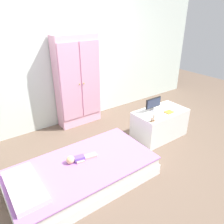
{
  "coord_description": "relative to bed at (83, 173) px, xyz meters",
  "views": [
    {
      "loc": [
        -1.53,
        -1.99,
        1.99
      ],
      "look_at": [
        0.2,
        0.41,
        0.57
      ],
      "focal_mm": 34.82,
      "sensor_mm": 36.0,
      "label": 1
    }
  ],
  "objects": [
    {
      "name": "tv_monitor",
      "position": [
        1.48,
        0.29,
        0.47
      ],
      "size": [
        0.31,
        0.1,
        0.22
      ],
      "color": "#99999E",
      "rests_on": "tv_stand"
    },
    {
      "name": "book_orange",
      "position": [
        1.64,
        0.1,
        0.35
      ],
      "size": [
        0.14,
        0.11,
        0.01
      ],
      "primitive_type": "cube",
      "color": "orange",
      "rests_on": "tv_stand"
    },
    {
      "name": "doll",
      "position": [
        -0.04,
        0.1,
        0.17
      ],
      "size": [
        0.39,
        0.15,
        0.1
      ],
      "color": "#6B4CB2",
      "rests_on": "bed"
    },
    {
      "name": "rocking_horse_toy",
      "position": [
        1.21,
        0.03,
        0.38
      ],
      "size": [
        0.08,
        0.04,
        0.1
      ],
      "color": "#8E6642",
      "rests_on": "tv_stand"
    },
    {
      "name": "tv_stand",
      "position": [
        1.58,
        0.21,
        0.1
      ],
      "size": [
        0.88,
        0.5,
        0.47
      ],
      "primitive_type": "cube",
      "color": "silver",
      "rests_on": "ground_plane"
    },
    {
      "name": "bed",
      "position": [
        0.0,
        0.0,
        0.0
      ],
      "size": [
        1.77,
        0.94,
        0.27
      ],
      "color": "white",
      "rests_on": "ground_plane"
    },
    {
      "name": "pillow",
      "position": [
        -0.69,
        -0.0,
        0.17
      ],
      "size": [
        0.32,
        0.67,
        0.06
      ],
      "primitive_type": "cube",
      "color": "silver",
      "rests_on": "bed"
    },
    {
      "name": "ground_plane",
      "position": [
        0.59,
        0.06,
        -0.14
      ],
      "size": [
        10.0,
        10.0,
        0.02
      ],
      "primitive_type": "cube",
      "color": "brown"
    },
    {
      "name": "wardrobe",
      "position": [
        0.73,
        1.45,
        0.68
      ],
      "size": [
        0.78,
        0.32,
        1.62
      ],
      "color": "#EFADCC",
      "rests_on": "ground_plane"
    },
    {
      "name": "back_wall",
      "position": [
        0.59,
        1.64,
        1.22
      ],
      "size": [
        6.4,
        0.05,
        2.7
      ],
      "primitive_type": "cube",
      "color": "silver",
      "rests_on": "ground_plane"
    }
  ]
}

